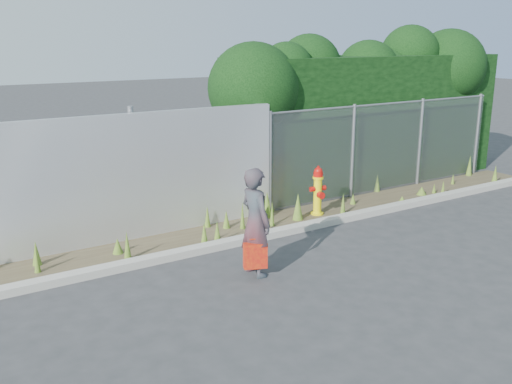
{
  "coord_description": "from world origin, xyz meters",
  "views": [
    {
      "loc": [
        -5.08,
        -6.07,
        3.4
      ],
      "look_at": [
        -0.3,
        1.4,
        1.0
      ],
      "focal_mm": 40.0,
      "sensor_mm": 36.0,
      "label": 1
    }
  ],
  "objects": [
    {
      "name": "corrugated_fence",
      "position": [
        -3.25,
        3.01,
        1.1
      ],
      "size": [
        8.5,
        0.21,
        2.3
      ],
      "color": "silver",
      "rests_on": "ground"
    },
    {
      "name": "ground",
      "position": [
        0.0,
        0.0,
        0.0
      ],
      "size": [
        80.0,
        80.0,
        0.0
      ],
      "primitive_type": "plane",
      "color": "#313133",
      "rests_on": "ground"
    },
    {
      "name": "black_shoulder_bag",
      "position": [
        -0.75,
        0.68,
        1.07
      ],
      "size": [
        0.24,
        0.1,
        0.18
      ],
      "rotation": [
        0.0,
        0.0,
        0.11
      ],
      "color": "black"
    },
    {
      "name": "curb",
      "position": [
        0.0,
        1.8,
        0.06
      ],
      "size": [
        16.0,
        0.22,
        0.12
      ],
      "primitive_type": "cube",
      "color": "#A09C90",
      "rests_on": "ground"
    },
    {
      "name": "red_tote_bag",
      "position": [
        -0.93,
        0.43,
        0.36
      ],
      "size": [
        0.34,
        0.13,
        0.45
      ],
      "rotation": [
        0.0,
        0.0,
        -0.38
      ],
      "color": "#A20910"
    },
    {
      "name": "weed_strip",
      "position": [
        -0.19,
        2.46,
        0.12
      ],
      "size": [
        16.0,
        1.33,
        0.52
      ],
      "color": "#483C29",
      "rests_on": "ground"
    },
    {
      "name": "chainlink_fence",
      "position": [
        4.25,
        3.0,
        1.03
      ],
      "size": [
        6.5,
        0.07,
        2.05
      ],
      "color": "gray",
      "rests_on": "ground"
    },
    {
      "name": "hedge",
      "position": [
        4.4,
        3.98,
        2.0
      ],
      "size": [
        7.94,
        2.02,
        3.72
      ],
      "color": "black",
      "rests_on": "ground"
    },
    {
      "name": "woman",
      "position": [
        -0.83,
        0.58,
        0.81
      ],
      "size": [
        0.41,
        0.61,
        1.62
      ],
      "primitive_type": "imported",
      "rotation": [
        0.0,
        0.0,
        1.61
      ],
      "color": "#0E5159",
      "rests_on": "ground"
    },
    {
      "name": "fire_hydrant",
      "position": [
        1.76,
        2.37,
        0.48
      ],
      "size": [
        0.33,
        0.3,
        1.0
      ],
      "rotation": [
        0.0,
        0.0,
        -0.15
      ],
      "color": "yellow",
      "rests_on": "ground"
    }
  ]
}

